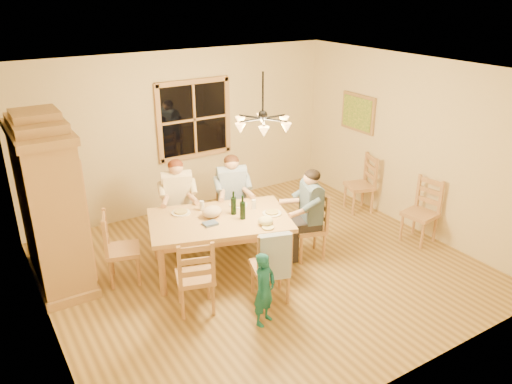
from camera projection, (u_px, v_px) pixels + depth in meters
floor at (262, 268)px, 6.96m from camera, size 5.50×5.50×0.00m
ceiling at (263, 71)px, 5.92m from camera, size 5.50×5.00×0.02m
wall_back at (183, 132)px, 8.40m from camera, size 5.50×0.02×2.70m
wall_left at (36, 228)px, 5.10m from camera, size 0.02×5.00×2.70m
wall_right at (411, 144)px, 7.77m from camera, size 0.02×5.00×2.70m
window at (194, 119)px, 8.39m from camera, size 1.30×0.06×1.30m
painting at (358, 113)px, 8.60m from camera, size 0.06×0.78×0.64m
chandelier at (263, 123)px, 6.16m from camera, size 0.77×0.68×0.71m
armoire at (51, 208)px, 6.28m from camera, size 0.66×1.40×2.30m
dining_table at (220, 225)px, 6.71m from camera, size 2.10×1.63×0.76m
chair_far_left at (179, 224)px, 7.53m from camera, size 0.54×0.53×0.99m
chair_far_right at (233, 219)px, 7.71m from camera, size 0.54×0.53×0.99m
chair_near_left at (196, 288)px, 5.96m from camera, size 0.54×0.53×0.99m
chair_near_right at (270, 277)px, 6.18m from camera, size 0.54×0.53×0.99m
chair_end_left at (124, 260)px, 6.56m from camera, size 0.53×0.54×0.99m
chair_end_right at (308, 237)px, 7.15m from camera, size 0.53×0.54×0.99m
adult_woman at (177, 192)px, 7.32m from camera, size 0.49×0.51×0.87m
adult_plaid_man at (232, 186)px, 7.51m from camera, size 0.49×0.51×0.87m
adult_slate_man at (310, 203)px, 6.94m from camera, size 0.51×0.49×0.87m
towel at (275, 257)px, 5.85m from camera, size 0.39×0.21×0.58m
wine_bottle_a at (234, 203)px, 6.74m from camera, size 0.08×0.08×0.33m
wine_bottle_b at (243, 207)px, 6.60m from camera, size 0.08×0.08×0.33m
plate_woman at (181, 213)px, 6.81m from camera, size 0.26×0.26×0.02m
plate_plaid at (238, 205)px, 7.06m from camera, size 0.26×0.26×0.02m
plate_slate at (272, 213)px, 6.79m from camera, size 0.26×0.26×0.02m
wine_glass_a at (202, 206)px, 6.88m from camera, size 0.06×0.06×0.14m
wine_glass_b at (254, 204)px, 6.92m from camera, size 0.06×0.06×0.14m
cap at (266, 221)px, 6.48m from camera, size 0.20×0.20×0.11m
napkin at (210, 224)px, 6.49m from camera, size 0.21×0.19×0.03m
cloth_bundle at (212, 212)px, 6.69m from camera, size 0.28×0.22×0.15m
child at (264, 289)px, 5.67m from camera, size 0.39×0.33×0.90m
chair_spare_front at (419, 223)px, 7.57m from camera, size 0.48×0.50×0.99m
chair_spare_back at (359, 194)px, 8.62m from camera, size 0.53×0.55×0.99m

